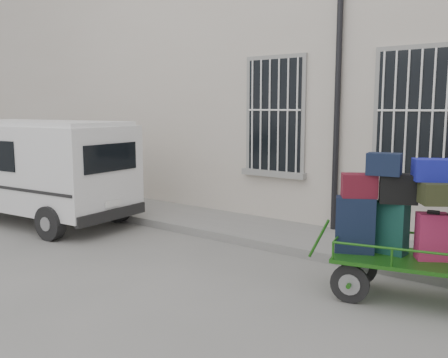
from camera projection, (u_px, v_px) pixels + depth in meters
ground at (193, 265)px, 7.67m from camera, size 80.00×80.00×0.00m
building at (348, 82)px, 11.55m from camera, size 24.00×5.15×6.00m
sidewalk at (270, 233)px, 9.38m from camera, size 24.00×1.70×0.15m
luggage_cart at (423, 227)px, 6.10m from camera, size 2.56×1.44×1.85m
van at (39, 165)px, 10.41m from camera, size 4.39×2.24×2.14m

